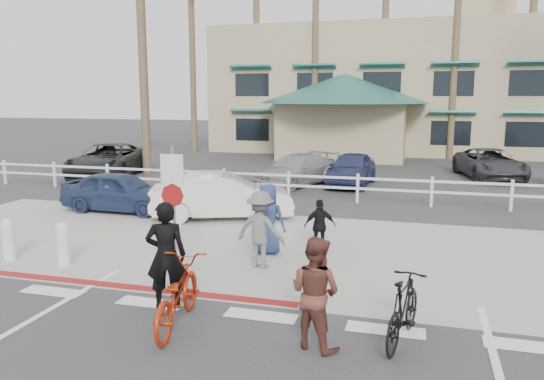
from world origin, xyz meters
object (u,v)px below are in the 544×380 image
(bike_red, at_px, (177,295))
(car_white_sedan, at_px, (222,196))
(bike_black, at_px, (403,310))
(car_red_compact, at_px, (120,191))
(sign_post, at_px, (174,204))

(bike_red, xyz_separation_m, car_white_sedan, (-2.02, 7.20, 0.15))
(bike_black, height_order, car_white_sedan, car_white_sedan)
(car_red_compact, bearing_deg, bike_black, -126.56)
(bike_red, height_order, bike_black, bike_red)
(bike_red, distance_m, bike_black, 3.42)
(sign_post, height_order, car_white_sedan, sign_post)
(bike_red, xyz_separation_m, car_red_compact, (-5.45, 7.29, 0.11))
(sign_post, distance_m, car_red_compact, 6.61)
(car_white_sedan, bearing_deg, car_red_compact, 67.36)
(sign_post, relative_size, car_white_sedan, 0.70)
(sign_post, xyz_separation_m, bike_black, (4.56, -1.93, -0.94))
(car_red_compact, bearing_deg, sign_post, -137.77)
(sign_post, relative_size, bike_black, 1.71)
(car_red_compact, bearing_deg, car_white_sedan, -90.08)
(sign_post, xyz_separation_m, bike_red, (1.16, -2.33, -0.92))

